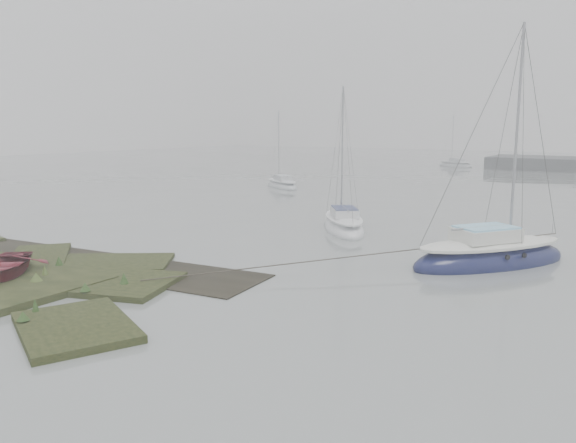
{
  "coord_description": "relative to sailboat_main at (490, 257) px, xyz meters",
  "views": [
    {
      "loc": [
        12.07,
        -8.76,
        5.01
      ],
      "look_at": [
        1.94,
        6.97,
        1.8
      ],
      "focal_mm": 35.0,
      "sensor_mm": 36.0,
      "label": 1
    }
  ],
  "objects": [
    {
      "name": "ground",
      "position": [
        -7.49,
        18.01,
        -0.29
      ],
      "size": [
        160.0,
        160.0,
        0.0
      ],
      "primitive_type": "plane",
      "color": "slate",
      "rests_on": "ground"
    },
    {
      "name": "sailboat_main",
      "position": [
        0.0,
        0.0,
        0.0
      ],
      "size": [
        5.56,
        6.55,
        9.22
      ],
      "rotation": [
        0.0,
        0.0,
        -0.62
      ],
      "color": "#12163C",
      "rests_on": "ground"
    },
    {
      "name": "sailboat_white",
      "position": [
        -7.61,
        3.16,
        -0.06
      ],
      "size": [
        4.53,
        5.23,
        7.4
      ],
      "rotation": [
        0.0,
        0.0,
        0.64
      ],
      "color": "silver",
      "rests_on": "ground"
    },
    {
      "name": "sailboat_far_a",
      "position": [
        -20.44,
        17.22,
        -0.08
      ],
      "size": [
        4.8,
        3.84,
        6.65
      ],
      "rotation": [
        0.0,
        0.0,
        1.0
      ],
      "color": "#B4BABE",
      "rests_on": "ground"
    },
    {
      "name": "sailboat_far_c",
      "position": [
        -15.42,
        48.3,
        -0.08
      ],
      "size": [
        5.04,
        3.37,
        6.79
      ],
      "rotation": [
        0.0,
        0.0,
        1.16
      ],
      "color": "#A4A9AD",
      "rests_on": "ground"
    },
    {
      "name": "dinghy",
      "position": [
        -12.71,
        -10.99,
        0.27
      ],
      "size": [
        3.91,
        4.02,
        0.68
      ],
      "primitive_type": "imported",
      "rotation": [
        0.0,
        0.0,
        0.7
      ],
      "color": "maroon",
      "rests_on": "marsh_bank"
    }
  ]
}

